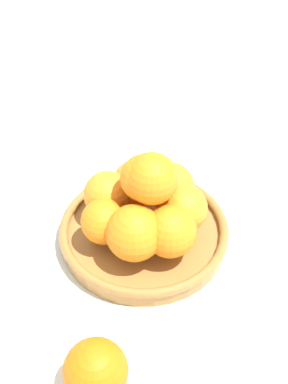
# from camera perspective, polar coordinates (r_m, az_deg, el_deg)

# --- Properties ---
(ground_plane) EXTENTS (4.00, 4.00, 0.00)m
(ground_plane) POSITION_cam_1_polar(r_m,az_deg,el_deg) (0.86, -0.00, -5.09)
(ground_plane) COLOR silver
(fruit_bowl) EXTENTS (0.27, 0.27, 0.03)m
(fruit_bowl) POSITION_cam_1_polar(r_m,az_deg,el_deg) (0.84, -0.00, -4.30)
(fruit_bowl) COLOR #A57238
(fruit_bowl) RESTS_ON ground_plane
(orange_pile) EXTENTS (0.20, 0.19, 0.14)m
(orange_pile) POSITION_cam_1_polar(r_m,az_deg,el_deg) (0.79, 0.20, -1.14)
(orange_pile) COLOR orange
(orange_pile) RESTS_ON fruit_bowl
(stray_orange) EXTENTS (0.08, 0.08, 0.08)m
(stray_orange) POSITION_cam_1_polar(r_m,az_deg,el_deg) (0.68, -5.17, -18.44)
(stray_orange) COLOR orange
(stray_orange) RESTS_ON ground_plane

